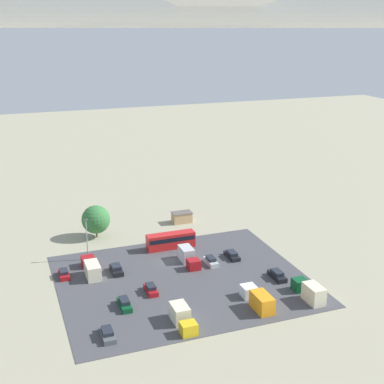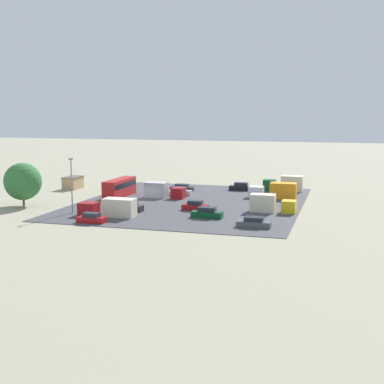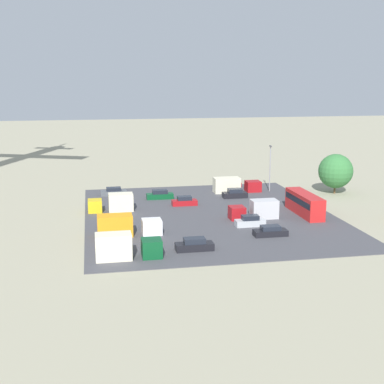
{
  "view_description": "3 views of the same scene",
  "coord_description": "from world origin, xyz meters",
  "px_view_note": "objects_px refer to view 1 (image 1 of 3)",
  "views": [
    {
      "loc": [
        29.71,
        94.12,
        46.43
      ],
      "look_at": [
        7.12,
        33.06,
        25.55
      ],
      "focal_mm": 50.0,
      "sensor_mm": 36.0,
      "label": 1
    },
    {
      "loc": [
        89.3,
        34.63,
        15.91
      ],
      "look_at": [
        5.81,
        10.44,
        2.85
      ],
      "focal_mm": 50.0,
      "sensor_mm": 36.0,
      "label": 2
    },
    {
      "loc": [
        -79.5,
        26.58,
        21.23
      ],
      "look_at": [
        -4.57,
        12.22,
        4.82
      ],
      "focal_mm": 50.0,
      "sensor_mm": 36.0,
      "label": 3
    }
  ],
  "objects_px": {
    "parked_car_1": "(277,275)",
    "parked_car_0": "(107,334)",
    "bus": "(171,240)",
    "shed_building": "(182,217)",
    "parked_truck_0": "(258,299)",
    "parked_truck_3": "(182,317)",
    "parked_car_6": "(232,255)",
    "parked_car_2": "(211,261)",
    "parked_truck_4": "(91,268)",
    "parked_truck_2": "(310,291)",
    "parked_car_3": "(116,269)",
    "parked_car_4": "(124,304)",
    "parked_truck_1": "(188,257)",
    "parked_car_5": "(151,289)",
    "parked_car_7": "(64,274)"
  },
  "relations": [
    {
      "from": "bus",
      "to": "parked_car_1",
      "type": "relative_size",
      "value": 2.18
    },
    {
      "from": "parked_car_7",
      "to": "parked_truck_0",
      "type": "distance_m",
      "value": 37.24
    },
    {
      "from": "shed_building",
      "to": "bus",
      "type": "relative_size",
      "value": 0.46
    },
    {
      "from": "parked_truck_3",
      "to": "parked_truck_4",
      "type": "xyz_separation_m",
      "value": [
        10.41,
        -22.95,
        -0.0
      ]
    },
    {
      "from": "parked_car_2",
      "to": "parked_truck_0",
      "type": "distance_m",
      "value": 18.14
    },
    {
      "from": "bus",
      "to": "parked_truck_3",
      "type": "xyz_separation_m",
      "value": [
        7.72,
        29.44,
        -0.51
      ]
    },
    {
      "from": "parked_car_5",
      "to": "parked_car_6",
      "type": "height_order",
      "value": "parked_car_5"
    },
    {
      "from": "parked_car_0",
      "to": "parked_truck_0",
      "type": "bearing_deg",
      "value": 0.89
    },
    {
      "from": "parked_truck_0",
      "to": "shed_building",
      "type": "bearing_deg",
      "value": 88.6
    },
    {
      "from": "parked_car_6",
      "to": "parked_truck_2",
      "type": "xyz_separation_m",
      "value": [
        -5.7,
        20.15,
        0.84
      ]
    },
    {
      "from": "bus",
      "to": "parked_truck_3",
      "type": "bearing_deg",
      "value": -14.69
    },
    {
      "from": "bus",
      "to": "parked_truck_4",
      "type": "xyz_separation_m",
      "value": [
        18.12,
        6.49,
        -0.51
      ]
    },
    {
      "from": "parked_car_0",
      "to": "parked_car_5",
      "type": "height_order",
      "value": "parked_car_5"
    },
    {
      "from": "shed_building",
      "to": "parked_truck_0",
      "type": "distance_m",
      "value": 42.31
    },
    {
      "from": "bus",
      "to": "parked_car_1",
      "type": "distance_m",
      "value": 25.06
    },
    {
      "from": "parked_car_5",
      "to": "parked_truck_0",
      "type": "xyz_separation_m",
      "value": [
        -15.79,
        10.97,
        0.68
      ]
    },
    {
      "from": "parked_car_2",
      "to": "parked_car_5",
      "type": "bearing_deg",
      "value": 26.13
    },
    {
      "from": "parked_car_0",
      "to": "parked_car_1",
      "type": "height_order",
      "value": "parked_car_1"
    },
    {
      "from": "parked_car_1",
      "to": "parked_car_6",
      "type": "bearing_deg",
      "value": -69.87
    },
    {
      "from": "parked_car_2",
      "to": "shed_building",
      "type": "bearing_deg",
      "value": -95.49
    },
    {
      "from": "parked_truck_0",
      "to": "parked_truck_1",
      "type": "bearing_deg",
      "value": 104.58
    },
    {
      "from": "parked_car_0",
      "to": "parked_car_6",
      "type": "relative_size",
      "value": 1.02
    },
    {
      "from": "parked_car_0",
      "to": "parked_car_6",
      "type": "bearing_deg",
      "value": 33.45
    },
    {
      "from": "parked_car_0",
      "to": "parked_truck_3",
      "type": "height_order",
      "value": "parked_truck_3"
    },
    {
      "from": "parked_car_7",
      "to": "parked_truck_2",
      "type": "height_order",
      "value": "parked_truck_2"
    },
    {
      "from": "parked_car_0",
      "to": "parked_car_6",
      "type": "distance_m",
      "value": 35.88
    },
    {
      "from": "shed_building",
      "to": "parked_truck_3",
      "type": "relative_size",
      "value": 0.67
    },
    {
      "from": "parked_car_0",
      "to": "parked_car_4",
      "type": "xyz_separation_m",
      "value": [
        -4.59,
        -7.94,
        0.07
      ]
    },
    {
      "from": "parked_car_1",
      "to": "parked_car_0",
      "type": "bearing_deg",
      "value": 13.85
    },
    {
      "from": "parked_car_3",
      "to": "parked_truck_1",
      "type": "distance_m",
      "value": 14.59
    },
    {
      "from": "parked_car_1",
      "to": "parked_car_6",
      "type": "height_order",
      "value": "parked_car_1"
    },
    {
      "from": "parked_car_1",
      "to": "parked_car_2",
      "type": "bearing_deg",
      "value": -47.04
    },
    {
      "from": "parked_car_5",
      "to": "parked_truck_4",
      "type": "distance_m",
      "value": 14.01
    },
    {
      "from": "shed_building",
      "to": "parked_car_5",
      "type": "relative_size",
      "value": 1.13
    },
    {
      "from": "parked_truck_4",
      "to": "bus",
      "type": "bearing_deg",
      "value": 19.71
    },
    {
      "from": "parked_car_5",
      "to": "parked_car_0",
      "type": "bearing_deg",
      "value": -131.95
    },
    {
      "from": "parked_car_4",
      "to": "parked_truck_4",
      "type": "distance_m",
      "value": 14.78
    },
    {
      "from": "parked_car_4",
      "to": "parked_car_5",
      "type": "height_order",
      "value": "parked_car_4"
    },
    {
      "from": "parked_car_4",
      "to": "parked_car_6",
      "type": "bearing_deg",
      "value": -154.95
    },
    {
      "from": "parked_car_2",
      "to": "parked_truck_1",
      "type": "relative_size",
      "value": 0.58
    },
    {
      "from": "parked_car_0",
      "to": "parked_car_1",
      "type": "relative_size",
      "value": 0.98
    },
    {
      "from": "bus",
      "to": "parked_truck_0",
      "type": "height_order",
      "value": "bus"
    },
    {
      "from": "parked_truck_4",
      "to": "shed_building",
      "type": "bearing_deg",
      "value": 38.58
    },
    {
      "from": "parked_truck_2",
      "to": "parked_truck_3",
      "type": "height_order",
      "value": "parked_truck_2"
    },
    {
      "from": "parked_car_3",
      "to": "parked_car_6",
      "type": "height_order",
      "value": "parked_car_3"
    },
    {
      "from": "bus",
      "to": "parked_car_0",
      "type": "distance_m",
      "value": 35.0
    },
    {
      "from": "parked_car_1",
      "to": "parked_truck_2",
      "type": "relative_size",
      "value": 0.61
    },
    {
      "from": "shed_building",
      "to": "parked_car_1",
      "type": "bearing_deg",
      "value": 101.63
    },
    {
      "from": "parked_car_7",
      "to": "parked_truck_4",
      "type": "relative_size",
      "value": 0.46
    },
    {
      "from": "parked_car_4",
      "to": "parked_truck_2",
      "type": "height_order",
      "value": "parked_truck_2"
    }
  ]
}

